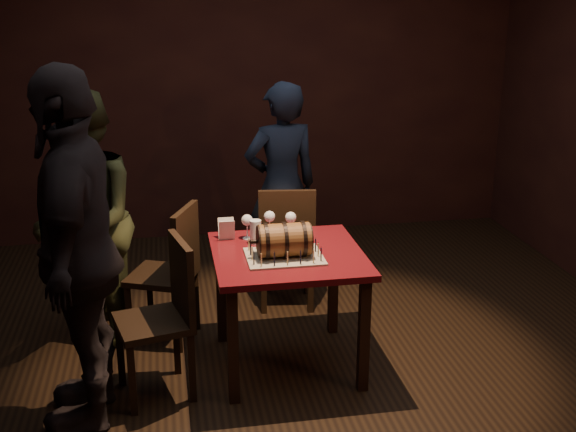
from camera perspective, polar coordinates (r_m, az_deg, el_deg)
The scene contains 16 objects.
room_shell at distance 4.21m, azimuth 0.63°, elevation 5.65°, with size 5.04×5.04×2.80m.
pub_table at distance 4.39m, azimuth -0.02°, elevation -4.23°, with size 0.90×0.90×0.75m.
cake_board at distance 4.26m, azimuth -0.29°, elevation -3.23°, with size 0.45×0.35×0.01m, color gray.
barrel_cake at distance 4.23m, azimuth -0.30°, elevation -1.90°, with size 0.36×0.21×0.21m.
birthday_candles at distance 4.25m, azimuth -0.29°, elevation -2.64°, with size 0.40×0.30×0.09m.
wine_glass_left at distance 4.54m, azimuth -3.25°, elevation -0.42°, with size 0.07×0.07×0.16m.
wine_glass_mid at distance 4.61m, azimuth -1.47°, elevation -0.13°, with size 0.07×0.07×0.16m.
wine_glass_right at distance 4.59m, azimuth 0.22°, elevation -0.20°, with size 0.07×0.07×0.16m.
pint_of_ale at distance 4.48m, azimuth -2.58°, elevation -1.29°, with size 0.07×0.07×0.15m.
menu_card at distance 4.56m, azimuth -4.88°, elevation -1.07°, with size 0.10×0.05×0.13m, color white, non-canonical shape.
chair_back at distance 5.20m, azimuth -0.12°, elevation -1.98°, with size 0.45×0.45×0.93m.
chair_left_rear at distance 4.80m, azimuth -9.11°, elevation -3.98°, with size 0.52×0.52×0.93m.
chair_left_front at distance 4.21m, azimuth -9.59°, elevation -7.28°, with size 0.48×0.48×0.93m.
person_back at distance 5.55m, azimuth -0.53°, elevation 2.39°, with size 0.59×0.38×1.61m, color #181F30.
person_left_rear at distance 4.78m, azimuth -15.77°, elevation -0.46°, with size 0.82×0.64×1.68m, color #33361B.
person_left_front at distance 3.90m, azimuth -16.28°, elevation -2.69°, with size 1.14×0.47×1.94m, color black.
Camera 1 is at (-0.76, -4.04, 2.31)m, focal length 45.00 mm.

